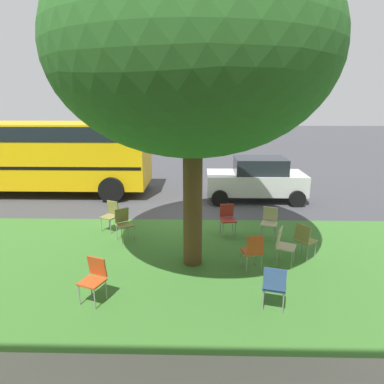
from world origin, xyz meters
TOP-DOWN VIEW (x-y plane):
  - ground at (0.00, 0.00)m, footprint 80.00×80.00m
  - grass_verge at (0.00, 3.20)m, footprint 48.00×6.00m
  - street_tree at (-0.36, 3.16)m, footprint 5.83×5.83m
  - chair_0 at (1.57, 1.80)m, footprint 0.58×0.58m
  - chair_1 at (-1.33, 1.32)m, footprint 0.48×0.48m
  - chair_2 at (-1.89, 4.99)m, footprint 0.51×0.51m
  - chair_3 at (-2.49, 3.14)m, footprint 0.55×0.55m
  - chair_4 at (-2.48, 1.59)m, footprint 0.53×0.53m
  - chair_5 at (1.49, 4.77)m, footprint 0.54×0.55m
  - chair_6 at (-1.73, 3.51)m, footprint 0.51×0.51m
  - chair_7 at (2.10, 1.12)m, footprint 0.56×0.57m
  - chair_8 at (-3.07, 2.84)m, footprint 0.59×0.59m
  - parked_car at (-2.70, -2.15)m, footprint 3.70×1.92m
  - school_bus at (6.81, -2.97)m, footprint 10.40×2.80m

SIDE VIEW (x-z plane):
  - ground at x=0.00m, z-range 0.00..0.00m
  - grass_verge at x=0.00m, z-range 0.00..0.01m
  - chair_0 at x=1.57m, z-range 0.08..0.96m
  - chair_1 at x=-1.33m, z-range 0.08..0.96m
  - chair_2 at x=-1.89m, z-range 0.08..0.96m
  - chair_3 at x=-2.49m, z-range 0.08..0.96m
  - chair_4 at x=-2.48m, z-range 0.08..0.96m
  - chair_5 at x=1.49m, z-range 0.08..0.96m
  - chair_6 at x=-1.73m, z-range 0.08..0.96m
  - chair_7 at x=2.10m, z-range 0.08..0.96m
  - chair_8 at x=-3.07m, z-range 0.08..0.96m
  - parked_car at x=-2.70m, z-range 0.01..1.66m
  - school_bus at x=6.81m, z-range 0.32..3.20m
  - street_tree at x=-0.36m, z-range 1.27..8.16m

